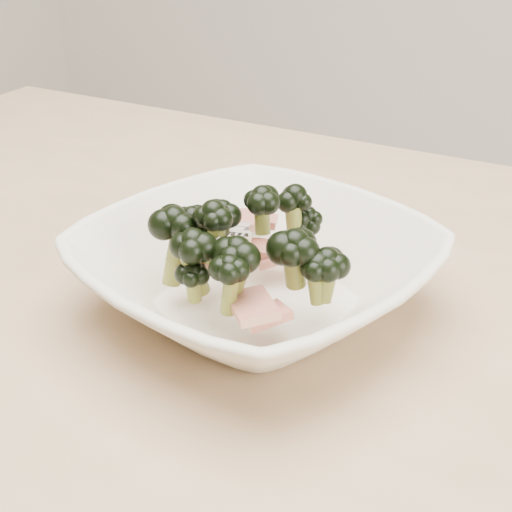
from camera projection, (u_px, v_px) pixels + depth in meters
The scene contains 2 objects.
dining_table at pixel (193, 338), 0.75m from camera, with size 1.20×0.80×0.75m.
broccoli_dish at pixel (255, 267), 0.60m from camera, with size 0.35×0.35×0.11m.
Camera 1 is at (0.35, -0.51, 1.08)m, focal length 50.00 mm.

